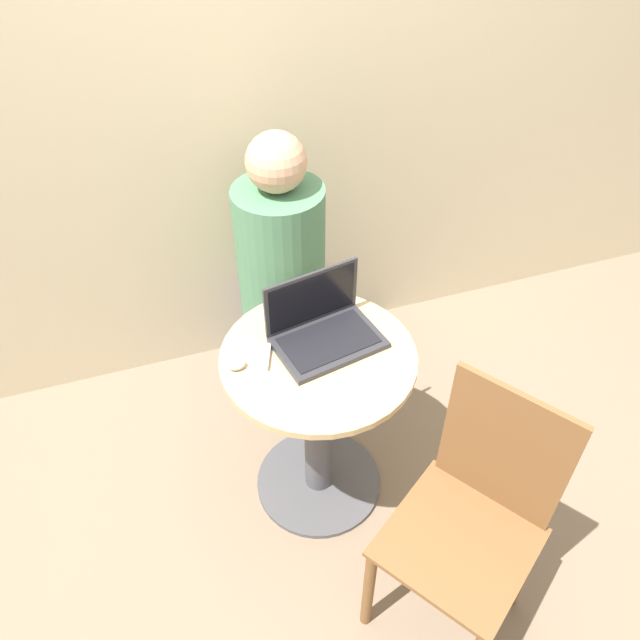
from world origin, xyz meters
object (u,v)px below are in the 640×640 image
cell_phone (261,357)px  chair_empty (472,520)px  laptop (323,328)px  person_seated (281,288)px

cell_phone → chair_empty: 0.80m
cell_phone → chair_empty: size_ratio=0.13×
chair_empty → laptop: bearing=111.5°
laptop → cell_phone: laptop is taller
laptop → person_seated: person_seated is taller
laptop → person_seated: size_ratio=0.31×
laptop → chair_empty: 0.73m
laptop → cell_phone: size_ratio=3.08×
laptop → person_seated: 0.61m
cell_phone → person_seated: person_seated is taller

